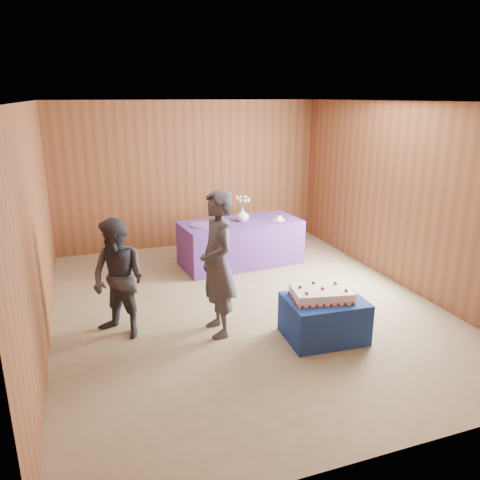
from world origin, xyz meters
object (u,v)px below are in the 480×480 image
cake_table (324,318)px  guest_left (218,264)px  serving_table (241,243)px  sheet_cake (322,294)px  guest_right (119,279)px  vase (242,215)px

cake_table → guest_left: bearing=157.9°
serving_table → guest_left: guest_left is taller
guest_left → sheet_cake: bearing=62.6°
guest_left → guest_right: size_ratio=1.22×
guest_left → serving_table: bearing=152.1°
serving_table → sheet_cake: (0.03, -2.74, 0.19)m
cake_table → guest_left: guest_left is taller
cake_table → vase: bearing=94.2°
guest_left → guest_right: (-1.11, 0.32, -0.16)m
cake_table → guest_right: 2.45m
serving_table → guest_right: bearing=-144.2°
vase → guest_right: guest_right is taller
cake_table → vase: vase is taller
sheet_cake → guest_left: size_ratio=0.44×
cake_table → sheet_cake: sheet_cake is taller
cake_table → serving_table: (-0.06, 2.76, 0.12)m
vase → guest_left: bearing=-116.5°
sheet_cake → vase: 2.76m
serving_table → sheet_cake: bearing=-94.6°
guest_left → guest_right: bearing=-107.9°
cake_table → serving_table: size_ratio=0.45×
guest_left → vase: bearing=151.4°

